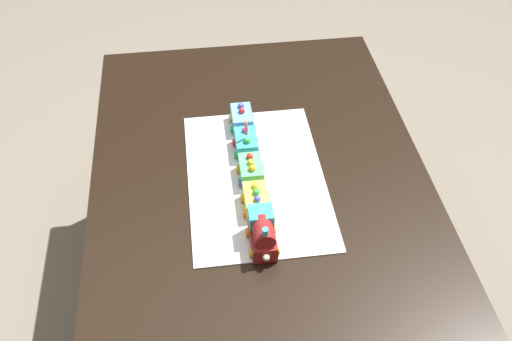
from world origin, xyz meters
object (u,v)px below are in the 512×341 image
object	(u,v)px
dining_table	(260,198)
cake_car_caboose_mint_green	(251,170)
cake_locomotive	(262,232)
cake_car_hopper_lemon	(256,200)
cake_car_tanker_turquoise	(246,143)
cake_car_flatbed_sky_blue	(242,119)
birthday_candle	(246,127)

from	to	relation	value
dining_table	cake_car_caboose_mint_green	size ratio (longest dim) A/B	14.00
cake_locomotive	cake_car_hopper_lemon	distance (m)	0.13
dining_table	cake_locomotive	xyz separation A→B (m)	(-0.26, 0.03, 0.16)
cake_car_tanker_turquoise	cake_car_flatbed_sky_blue	bearing A→B (deg)	0.00
cake_car_flatbed_sky_blue	birthday_candle	size ratio (longest dim) A/B	1.73
dining_table	birthday_candle	world-z (taller)	birthday_candle
cake_car_hopper_lemon	cake_car_caboose_mint_green	bearing A→B (deg)	0.00
cake_car_tanker_turquoise	cake_car_flatbed_sky_blue	size ratio (longest dim) A/B	1.00
cake_car_flatbed_sky_blue	cake_car_hopper_lemon	bearing A→B (deg)	180.00
cake_car_hopper_lemon	birthday_candle	size ratio (longest dim) A/B	1.73
dining_table	birthday_candle	xyz separation A→B (m)	(0.10, 0.03, 0.21)
cake_car_hopper_lemon	cake_car_flatbed_sky_blue	xyz separation A→B (m)	(0.35, -0.00, -0.00)
dining_table	cake_car_tanker_turquoise	size ratio (longest dim) A/B	14.00
cake_locomotive	cake_car_tanker_turquoise	world-z (taller)	cake_locomotive
cake_locomotive	cake_car_hopper_lemon	bearing A→B (deg)	0.00
dining_table	cake_locomotive	distance (m)	0.31
cake_car_hopper_lemon	dining_table	bearing A→B (deg)	-12.37
cake_car_flatbed_sky_blue	birthday_candle	bearing A→B (deg)	-180.00
cake_locomotive	cake_car_flatbed_sky_blue	distance (m)	0.48
dining_table	birthday_candle	distance (m)	0.23
cake_car_hopper_lemon	birthday_candle	distance (m)	0.24
dining_table	cake_car_caboose_mint_green	xyz separation A→B (m)	(-0.01, 0.03, 0.14)
cake_car_flatbed_sky_blue	cake_car_tanker_turquoise	bearing A→B (deg)	180.00
cake_locomotive	cake_car_caboose_mint_green	distance (m)	0.25
cake_car_flatbed_sky_blue	cake_locomotive	bearing A→B (deg)	-180.00
cake_car_tanker_turquoise	dining_table	bearing A→B (deg)	-164.74
dining_table	cake_car_tanker_turquoise	world-z (taller)	cake_car_tanker_turquoise
cake_car_caboose_mint_green	birthday_candle	distance (m)	0.13
birthday_candle	cake_car_tanker_turquoise	bearing A→B (deg)	0.00
cake_car_caboose_mint_green	dining_table	bearing A→B (deg)	-65.96
cake_car_flatbed_sky_blue	birthday_candle	distance (m)	0.14
cake_car_hopper_lemon	cake_car_flatbed_sky_blue	distance (m)	0.35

